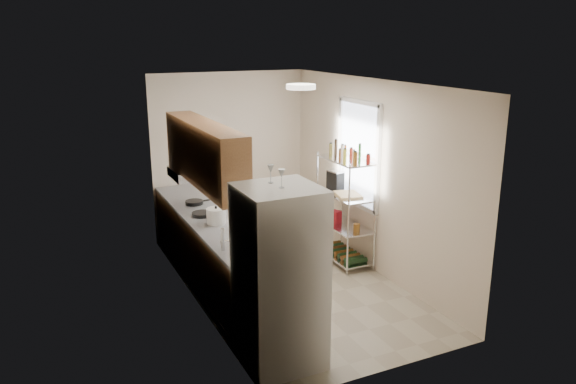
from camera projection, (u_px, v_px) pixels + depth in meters
name	position (u px, v px, depth m)	size (l,w,h in m)	color
room	(290.00, 187.00, 7.01)	(2.52, 4.42, 2.62)	#B5AB92
counter_run	(211.00, 251.00, 7.24)	(0.63, 3.51, 0.90)	#B0794B
upper_cabinets	(204.00, 153.00, 6.53)	(0.33, 2.20, 0.72)	#B0794B
range_hood	(191.00, 173.00, 7.36)	(0.50, 0.60, 0.12)	#B7BABC
window	(358.00, 154.00, 7.76)	(0.06, 1.00, 1.46)	white
bakers_rack	(346.00, 188.00, 7.74)	(0.45, 0.90, 1.73)	silver
ceiling_dome	(301.00, 87.00, 6.41)	(0.34, 0.34, 0.06)	white
refrigerator	(279.00, 277.00, 5.38)	(0.74, 0.74, 1.80)	white
wine_glass_a	(282.00, 179.00, 5.08)	(0.06, 0.06, 0.17)	silver
wine_glass_b	(271.00, 174.00, 5.25)	(0.06, 0.06, 0.18)	silver
rice_cooker	(216.00, 216.00, 6.89)	(0.24, 0.24, 0.19)	white
frying_pan_large	(202.00, 214.00, 7.20)	(0.26, 0.26, 0.05)	black
frying_pan_small	(194.00, 202.00, 7.69)	(0.24, 0.24, 0.05)	black
cutting_board	(348.00, 195.00, 7.70)	(0.31, 0.40, 0.03)	tan
espresso_machine	(335.00, 180.00, 8.03)	(0.15, 0.22, 0.26)	black
storage_bag	(336.00, 217.00, 7.98)	(0.11, 0.15, 0.17)	maroon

